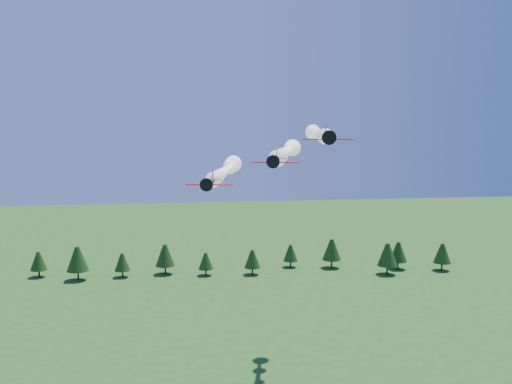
{
  "coord_description": "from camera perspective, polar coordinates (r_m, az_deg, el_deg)",
  "views": [
    {
      "loc": [
        -14.56,
        -86.83,
        53.5
      ],
      "look_at": [
        -2.57,
        0.0,
        42.94
      ],
      "focal_mm": 40.0,
      "sensor_mm": 36.0,
      "label": 1
    }
  ],
  "objects": [
    {
      "name": "plane_left",
      "position": [
        113.46,
        -2.95,
        2.23
      ],
      "size": [
        12.89,
        42.79,
        3.7
      ],
      "rotation": [
        0.0,
        0.0,
        -0.19
      ],
      "color": "black",
      "rests_on": "ground"
    },
    {
      "name": "plane_lead",
      "position": [
        110.0,
        3.18,
        4.19
      ],
      "size": [
        17.24,
        52.06,
        3.7
      ],
      "rotation": [
        0.0,
        0.0,
        -0.25
      ],
      "color": "black",
      "rests_on": "ground"
    },
    {
      "name": "plane_right",
      "position": [
        122.29,
        6.08,
        5.86
      ],
      "size": [
        16.13,
        58.79,
        3.7
      ],
      "rotation": [
        0.0,
        0.0,
        -0.19
      ],
      "color": "black",
      "rests_on": "ground"
    },
    {
      "name": "treeline",
      "position": [
        204.26,
        -1.84,
        -6.45
      ],
      "size": [
        170.63,
        20.91,
        11.64
      ],
      "color": "#382314",
      "rests_on": "ground"
    },
    {
      "name": "plane_slot",
      "position": [
        97.06,
        2.0,
        3.27
      ],
      "size": [
        7.97,
        8.66,
        2.79
      ],
      "rotation": [
        0.0,
        0.0,
        -0.12
      ],
      "color": "black",
      "rests_on": "ground"
    }
  ]
}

